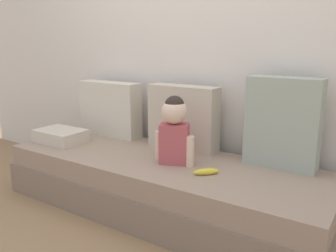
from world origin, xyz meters
The scene contains 9 objects.
ground_plane centered at (0.00, 0.00, 0.00)m, with size 12.00×12.00×0.00m, color #93704C.
back_wall centered at (0.00, 0.54, 1.12)m, with size 5.65×0.10×2.24m, color silver.
couch centered at (0.00, 0.00, 0.19)m, with size 2.45×0.82×0.40m.
throw_pillow_left centered at (-0.76, 0.31, 0.63)m, with size 0.60×0.16×0.48m, color beige.
throw_pillow_center centered at (0.00, 0.31, 0.64)m, with size 0.56×0.16×0.49m, color #C1B29E.
throw_pillow_right centered at (0.76, 0.31, 0.70)m, with size 0.47×0.16×0.60m, color #99A393.
toddler centered at (0.13, -0.02, 0.64)m, with size 0.31×0.20×0.47m.
banana centered at (0.42, -0.10, 0.42)m, with size 0.17×0.04×0.04m, color yellow.
folded_blanket centered at (-0.94, -0.10, 0.45)m, with size 0.40×0.28×0.10m, color beige.
Camera 1 is at (1.38, -1.98, 1.21)m, focal length 37.83 mm.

